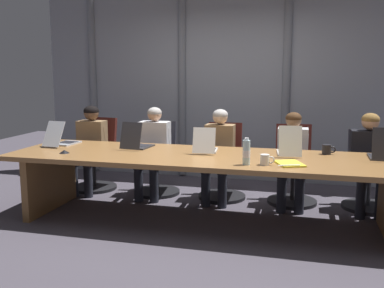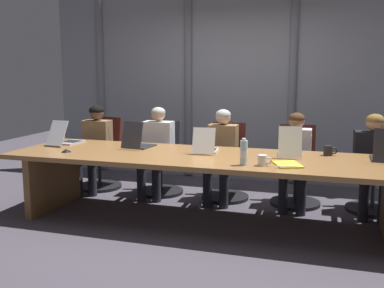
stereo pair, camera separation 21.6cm
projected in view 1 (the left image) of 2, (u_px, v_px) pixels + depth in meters
ground_plane at (204, 222)px, 4.78m from camera, size 11.90×11.90×0.00m
conference_table at (204, 168)px, 4.69m from camera, size 4.18×1.18×0.73m
curtain_backdrop at (236, 85)px, 6.51m from camera, size 5.95×0.16×2.79m
laptop_left_end at (63, 140)px, 5.29m from camera, size 0.25×0.51×0.30m
laptop_left_mid at (137, 143)px, 5.07m from camera, size 0.29×0.43×0.31m
laptop_center at (205, 147)px, 4.84m from camera, size 0.28×0.42×0.28m
laptop_right_mid at (289, 149)px, 4.67m from camera, size 0.28×0.45×0.32m
laptop_right_end at (381, 153)px, 4.44m from camera, size 0.23×0.42×0.33m
office_chair_left_end at (96, 162)px, 6.12m from camera, size 0.60×0.61×0.97m
office_chair_left_mid at (158, 166)px, 5.90m from camera, size 0.60×0.60×0.94m
office_chair_center at (223, 170)px, 5.68m from camera, size 0.60×0.60×0.95m
office_chair_right_mid at (293, 174)px, 5.47m from camera, size 0.60×0.60×0.95m
office_chair_right_end at (368, 179)px, 5.25m from camera, size 0.60×0.60×0.91m
person_left_end at (89, 143)px, 5.92m from camera, size 0.38×0.56×1.15m
person_left_mid at (153, 147)px, 5.70m from camera, size 0.40×0.55×1.14m
person_center at (219, 150)px, 5.48m from camera, size 0.37×0.55×1.14m
person_right_mid at (292, 154)px, 5.26m from camera, size 0.37×0.55×1.12m
person_right_end at (369, 156)px, 5.06m from camera, size 0.42×0.55×1.13m
water_bottle_primary at (246, 152)px, 4.18m from camera, size 0.07×0.07×0.26m
coffee_mug_near at (327, 149)px, 4.71m from camera, size 0.14×0.09×0.10m
coffee_mug_far at (265, 160)px, 4.18m from camera, size 0.14×0.09×0.10m
conference_mic_left_side at (64, 152)px, 4.78m from camera, size 0.11×0.11×0.03m
spiral_notepad at (290, 164)px, 4.21m from camera, size 0.32×0.36×0.03m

